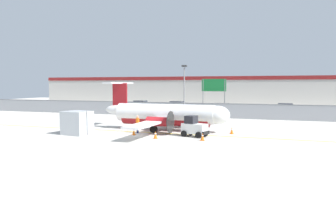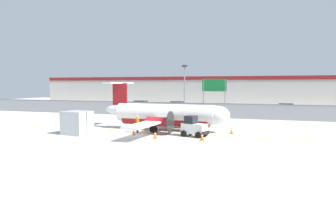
# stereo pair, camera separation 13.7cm
# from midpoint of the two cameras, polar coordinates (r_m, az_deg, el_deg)

# --- Properties ---
(ground_plane) EXTENTS (140.00, 140.00, 0.01)m
(ground_plane) POSITION_cam_midpoint_polar(r_m,az_deg,el_deg) (32.23, -3.73, -3.56)
(ground_plane) COLOR #BCB7AD
(perimeter_fence) EXTENTS (98.00, 0.10, 2.10)m
(perimeter_fence) POSITION_cam_midpoint_polar(r_m,az_deg,el_deg) (47.19, 3.78, 0.46)
(perimeter_fence) COLOR gray
(perimeter_fence) RESTS_ON ground
(parking_lot_strip) EXTENTS (98.00, 17.00, 0.12)m
(parking_lot_strip) POSITION_cam_midpoint_polar(r_m,az_deg,el_deg) (58.42, 6.73, 0.23)
(parking_lot_strip) COLOR #38383A
(parking_lot_strip) RESTS_ON ground
(background_building) EXTENTS (91.00, 8.10, 6.50)m
(background_building) POSITION_cam_midpoint_polar(r_m,az_deg,el_deg) (76.42, 9.71, 3.67)
(background_building) COLOR beige
(background_building) RESTS_ON ground
(commuter_airplane) EXTENTS (13.65, 16.04, 4.92)m
(commuter_airplane) POSITION_cam_midpoint_polar(r_m,az_deg,el_deg) (33.45, -0.29, -0.49)
(commuter_airplane) COLOR white
(commuter_airplane) RESTS_ON ground
(baggage_tug) EXTENTS (2.54, 1.88, 1.88)m
(baggage_tug) POSITION_cam_midpoint_polar(r_m,az_deg,el_deg) (29.61, 4.41, -2.65)
(baggage_tug) COLOR silver
(baggage_tug) RESTS_ON ground
(ground_crew_worker) EXTENTS (0.47, 0.50, 1.70)m
(ground_crew_worker) POSITION_cam_midpoint_polar(r_m,az_deg,el_deg) (31.88, -5.45, -1.94)
(ground_crew_worker) COLOR #191E4C
(ground_crew_worker) RESTS_ON ground
(cargo_container) EXTENTS (2.67, 2.34, 2.20)m
(cargo_container) POSITION_cam_midpoint_polar(r_m,az_deg,el_deg) (31.92, -15.67, -1.83)
(cargo_container) COLOR #B7BCC1
(cargo_container) RESTS_ON ground
(traffic_cone_near_left) EXTENTS (0.36, 0.36, 0.64)m
(traffic_cone_near_left) POSITION_cam_midpoint_polar(r_m,az_deg,el_deg) (31.77, 10.92, -3.20)
(traffic_cone_near_left) COLOR orange
(traffic_cone_near_left) RESTS_ON ground
(traffic_cone_near_right) EXTENTS (0.36, 0.36, 0.64)m
(traffic_cone_near_right) POSITION_cam_midpoint_polar(r_m,az_deg,el_deg) (27.66, 5.88, -4.32)
(traffic_cone_near_right) COLOR orange
(traffic_cone_near_right) RESTS_ON ground
(traffic_cone_far_left) EXTENTS (0.36, 0.36, 0.64)m
(traffic_cone_far_left) POSITION_cam_midpoint_polar(r_m,az_deg,el_deg) (28.57, -2.33, -4.01)
(traffic_cone_far_left) COLOR orange
(traffic_cone_far_left) RESTS_ON ground
(traffic_cone_far_right) EXTENTS (0.36, 0.36, 0.64)m
(traffic_cone_far_right) POSITION_cam_midpoint_polar(r_m,az_deg,el_deg) (30.66, -6.12, -3.43)
(traffic_cone_far_right) COLOR orange
(traffic_cone_far_right) RESTS_ON ground
(parked_car_0) EXTENTS (4.39, 2.45, 1.58)m
(parked_car_0) POSITION_cam_midpoint_polar(r_m,az_deg,el_deg) (61.55, -4.99, 1.26)
(parked_car_0) COLOR gray
(parked_car_0) RESTS_ON parking_lot_strip
(parked_car_1) EXTENTS (4.29, 2.18, 1.58)m
(parked_car_1) POSITION_cam_midpoint_polar(r_m,az_deg,el_deg) (58.61, 1.35, 1.10)
(parked_car_1) COLOR silver
(parked_car_1) RESTS_ON parking_lot_strip
(parked_car_2) EXTENTS (4.37, 2.40, 1.58)m
(parked_car_2) POSITION_cam_midpoint_polar(r_m,az_deg,el_deg) (53.23, 9.04, 0.66)
(parked_car_2) COLOR #19662D
(parked_car_2) RESTS_ON parking_lot_strip
(parked_car_3) EXTENTS (4.24, 2.08, 1.58)m
(parked_car_3) POSITION_cam_midpoint_polar(r_m,az_deg,el_deg) (55.54, 19.55, 0.62)
(parked_car_3) COLOR navy
(parked_car_3) RESTS_ON parking_lot_strip
(apron_light_pole) EXTENTS (0.70, 0.30, 7.27)m
(apron_light_pole) POSITION_cam_midpoint_polar(r_m,az_deg,el_deg) (43.94, 2.76, 4.30)
(apron_light_pole) COLOR slate
(apron_light_pole) RESTS_ON ground
(highway_sign) EXTENTS (3.60, 0.14, 5.50)m
(highway_sign) POSITION_cam_midpoint_polar(r_m,az_deg,el_deg) (48.39, 7.91, 4.11)
(highway_sign) COLOR slate
(highway_sign) RESTS_ON ground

